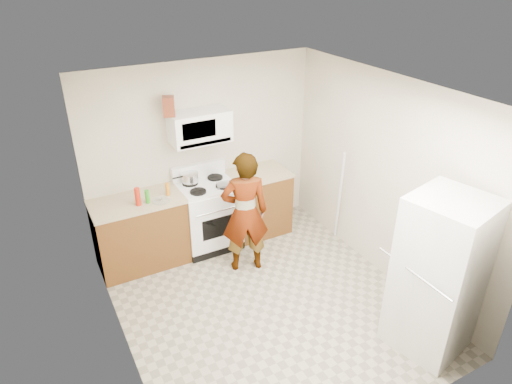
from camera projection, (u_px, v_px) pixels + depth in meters
floor at (268, 304)px, 5.34m from camera, size 3.60×3.60×0.00m
back_wall at (204, 153)px, 6.16m from camera, size 3.20×0.02×2.50m
right_wall at (385, 180)px, 5.43m from camera, size 0.02×3.60×2.50m
cabinet_left at (141, 234)px, 5.86m from camera, size 1.12×0.62×0.90m
counter_left at (136, 202)px, 5.64m from camera, size 1.14×0.64×0.03m
cabinet_right at (258, 203)px, 6.58m from camera, size 0.80×0.62×0.90m
counter_right at (258, 174)px, 6.36m from camera, size 0.82×0.64×0.03m
gas_range at (208, 214)px, 6.23m from camera, size 0.76×0.65×1.13m
microwave at (200, 127)px, 5.77m from camera, size 0.76×0.38×0.40m
person at (245, 213)px, 5.62m from camera, size 0.68×0.54×1.61m
fridge at (438, 276)px, 4.46m from camera, size 0.84×0.84×1.70m
kettle at (249, 161)px, 6.47m from camera, size 0.18×0.18×0.18m
jug at (169, 106)px, 5.46m from camera, size 0.18×0.18×0.24m
saucepan at (190, 178)px, 6.03m from camera, size 0.22×0.22×0.12m
tray at (226, 185)px, 5.97m from camera, size 0.29×0.23×0.05m
bottle_spray at (138, 197)px, 5.48m from camera, size 0.07×0.07×0.23m
bottle_hot_sauce at (168, 189)px, 5.72m from camera, size 0.07×0.07×0.17m
bottle_green_cap at (147, 197)px, 5.54m from camera, size 0.06×0.06×0.17m
pot_lid at (161, 200)px, 5.62m from camera, size 0.30×0.30×0.01m
broom at (339, 197)px, 6.18m from camera, size 0.20×0.27×1.42m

